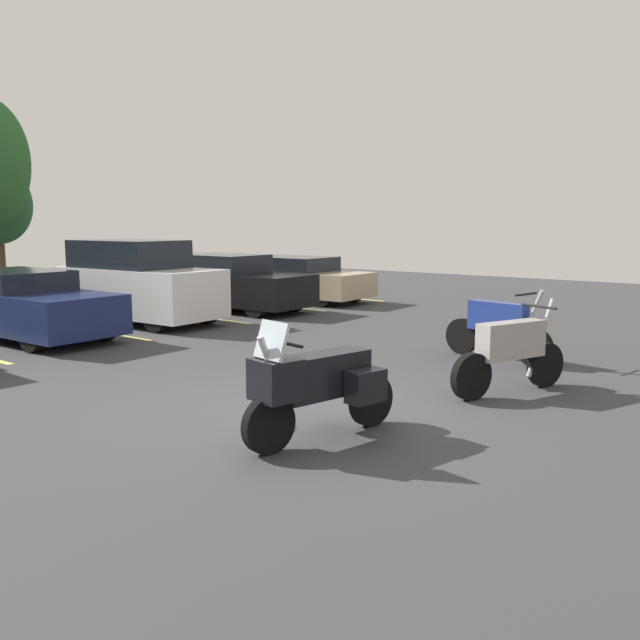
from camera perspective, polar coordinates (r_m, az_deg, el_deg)
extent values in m
cube|color=#38383A|center=(8.52, -2.33, -8.28)|extent=(44.00, 44.00, 0.10)
cylinder|color=black|center=(7.01, -4.40, -8.92)|extent=(0.63, 0.24, 0.62)
cylinder|color=black|center=(7.94, 4.38, -6.84)|extent=(0.63, 0.24, 0.62)
cube|color=black|center=(7.35, 0.27, -4.69)|extent=(1.17, 0.58, 0.48)
cylinder|color=#B2B2B7|center=(6.97, -3.64, -5.57)|extent=(0.50, 0.17, 1.09)
cylinder|color=black|center=(6.93, -3.15, -1.95)|extent=(0.16, 0.62, 0.04)
cube|color=black|center=(6.94, -3.78, -5.07)|extent=(0.52, 0.53, 0.43)
cube|color=#B2C1CC|center=(6.83, -4.15, -1.77)|extent=(0.24, 0.46, 0.39)
cube|color=black|center=(7.36, 3.93, -5.64)|extent=(0.48, 0.32, 0.36)
cube|color=black|center=(7.83, 0.57, -4.77)|extent=(0.48, 0.32, 0.36)
cylinder|color=black|center=(10.30, 18.67, -3.65)|extent=(0.65, 0.34, 0.65)
cylinder|color=black|center=(9.25, 12.80, -4.74)|extent=(0.65, 0.34, 0.65)
cube|color=gray|center=(9.68, 16.00, -1.65)|extent=(1.12, 0.65, 0.51)
cylinder|color=#B2B2B7|center=(10.13, 18.34, -1.44)|extent=(0.50, 0.25, 1.12)
cylinder|color=black|center=(10.01, 18.16, 1.11)|extent=(0.25, 0.59, 0.04)
cylinder|color=black|center=(11.67, 17.83, -2.24)|extent=(0.24, 0.66, 0.65)
cylinder|color=black|center=(12.47, 12.03, -1.36)|extent=(0.24, 0.66, 0.65)
cube|color=navy|center=(11.99, 14.91, 0.27)|extent=(0.42, 1.13, 0.51)
cylinder|color=#B2B2B7|center=(11.66, 17.42, -0.17)|extent=(0.16, 0.51, 1.12)
cylinder|color=black|center=(11.65, 17.18, 2.11)|extent=(0.62, 0.15, 0.04)
cube|color=#EAE066|center=(15.88, -19.35, -0.77)|extent=(0.12, 4.61, 0.01)
cube|color=#EAE066|center=(17.59, -11.37, 0.39)|extent=(0.12, 4.61, 0.01)
cube|color=#EAE066|center=(19.58, -4.90, 1.32)|extent=(0.12, 4.61, 0.01)
cube|color=#EAE066|center=(21.78, 0.32, 2.06)|extent=(0.12, 4.61, 0.01)
cube|color=navy|center=(15.11, -23.85, 0.81)|extent=(1.93, 4.67, 0.79)
cube|color=black|center=(15.44, -24.78, 3.13)|extent=(1.73, 2.33, 0.40)
cylinder|color=black|center=(14.24, -17.92, -0.47)|extent=(0.23, 0.61, 0.61)
cylinder|color=black|center=(13.42, -23.35, -1.28)|extent=(0.23, 0.61, 0.61)
cylinder|color=black|center=(16.89, -24.13, 0.53)|extent=(0.23, 0.61, 0.61)
cube|color=white|center=(16.49, -15.17, 2.39)|extent=(2.02, 4.32, 1.11)
cube|color=black|center=(16.69, -16.02, 5.46)|extent=(1.79, 2.71, 0.66)
cylinder|color=black|center=(16.00, -9.70, 0.79)|extent=(0.25, 0.65, 0.63)
cylinder|color=black|center=(14.96, -13.82, 0.15)|extent=(0.25, 0.65, 0.63)
cylinder|color=black|center=(18.13, -16.18, 1.45)|extent=(0.25, 0.65, 0.63)
cylinder|color=black|center=(17.22, -20.14, 0.93)|extent=(0.25, 0.65, 0.63)
cube|color=black|center=(18.48, -7.67, 2.78)|extent=(1.90, 4.84, 0.83)
cube|color=black|center=(18.69, -8.53, 4.84)|extent=(1.70, 2.47, 0.48)
cylinder|color=black|center=(18.00, -2.24, 1.72)|extent=(0.23, 0.63, 0.63)
cylinder|color=black|center=(16.85, -5.50, 1.23)|extent=(0.23, 0.63, 0.63)
cylinder|color=black|center=(20.20, -9.45, 2.33)|extent=(0.23, 0.63, 0.63)
cylinder|color=black|center=(19.18, -12.74, 1.93)|extent=(0.23, 0.63, 0.63)
cube|color=tan|center=(20.54, -2.26, 3.24)|extent=(2.09, 4.93, 0.71)
cube|color=black|center=(20.56, -2.49, 4.84)|extent=(1.85, 2.56, 0.43)
cylinder|color=black|center=(20.27, 2.88, 2.48)|extent=(0.24, 0.65, 0.64)
cylinder|color=black|center=(18.90, 0.11, 2.07)|extent=(0.24, 0.65, 0.64)
cylinder|color=black|center=(22.24, -4.26, 2.99)|extent=(0.24, 0.65, 0.64)
cylinder|color=black|center=(21.01, -7.21, 2.63)|extent=(0.24, 0.65, 0.64)
cylinder|color=#4C3823|center=(28.22, -25.50, 4.28)|extent=(0.27, 0.27, 1.58)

